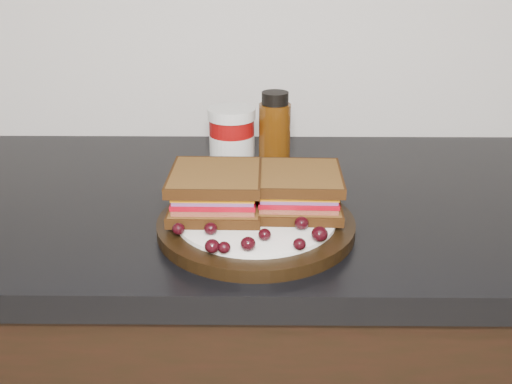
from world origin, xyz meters
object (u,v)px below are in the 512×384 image
Objects in this scene: sandwich_left at (216,191)px; oil_bottle at (275,135)px; plate at (256,225)px; condiment_jar at (232,142)px.

sandwich_left is 0.85× the size of oil_bottle.
oil_bottle is at bearing 66.01° from sandwich_left.
condiment_jar is (-0.04, 0.22, 0.05)m from plate.
sandwich_left is (-0.06, 0.02, 0.04)m from plate.
oil_bottle reaches higher than condiment_jar.
sandwich_left reaches higher than plate.
condiment_jar reaches higher than sandwich_left.
plate is 2.32× the size of condiment_jar.
condiment_jar is at bearing 101.49° from plate.
sandwich_left is at bearing 162.51° from plate.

